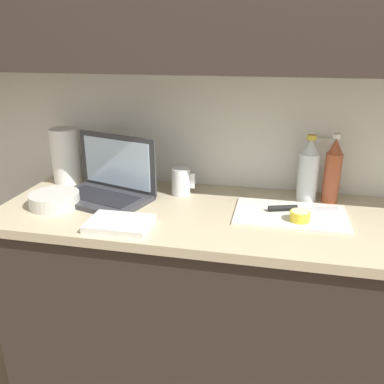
{
  "coord_description": "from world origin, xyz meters",
  "views": [
    {
      "loc": [
        0.01,
        -1.41,
        1.53
      ],
      "look_at": [
        -0.3,
        -0.01,
        1.0
      ],
      "focal_mm": 38.0,
      "sensor_mm": 36.0,
      "label": 1
    }
  ],
  "objects_px": {
    "lemon_half_cut": "(300,216)",
    "measuring_cup": "(181,181)",
    "cutting_board": "(290,215)",
    "bottle_green_soda": "(333,171)",
    "bottle_oil_tall": "(308,171)",
    "paper_towel_roll": "(66,156)",
    "knife": "(291,208)",
    "laptop": "(108,184)",
    "bowl_white": "(54,200)"
  },
  "relations": [
    {
      "from": "knife",
      "to": "measuring_cup",
      "type": "relative_size",
      "value": 2.37
    },
    {
      "from": "paper_towel_roll",
      "to": "bottle_green_soda",
      "type": "bearing_deg",
      "value": -0.26
    },
    {
      "from": "laptop",
      "to": "cutting_board",
      "type": "height_order",
      "value": "laptop"
    },
    {
      "from": "cutting_board",
      "to": "lemon_half_cut",
      "type": "height_order",
      "value": "lemon_half_cut"
    },
    {
      "from": "laptop",
      "to": "cutting_board",
      "type": "bearing_deg",
      "value": 14.66
    },
    {
      "from": "cutting_board",
      "to": "knife",
      "type": "bearing_deg",
      "value": 84.24
    },
    {
      "from": "measuring_cup",
      "to": "paper_towel_roll",
      "type": "relative_size",
      "value": 0.46
    },
    {
      "from": "bowl_white",
      "to": "bottle_oil_tall",
      "type": "bearing_deg",
      "value": 16.13
    },
    {
      "from": "cutting_board",
      "to": "bottle_oil_tall",
      "type": "distance_m",
      "value": 0.22
    },
    {
      "from": "bowl_white",
      "to": "cutting_board",
      "type": "bearing_deg",
      "value": 6.29
    },
    {
      "from": "lemon_half_cut",
      "to": "cutting_board",
      "type": "bearing_deg",
      "value": 118.13
    },
    {
      "from": "lemon_half_cut",
      "to": "measuring_cup",
      "type": "distance_m",
      "value": 0.52
    },
    {
      "from": "measuring_cup",
      "to": "paper_towel_roll",
      "type": "distance_m",
      "value": 0.56
    },
    {
      "from": "bottle_oil_tall",
      "to": "bowl_white",
      "type": "height_order",
      "value": "bottle_oil_tall"
    },
    {
      "from": "laptop",
      "to": "bottle_green_soda",
      "type": "distance_m",
      "value": 0.91
    },
    {
      "from": "cutting_board",
      "to": "bowl_white",
      "type": "xyz_separation_m",
      "value": [
        -0.91,
        -0.1,
        0.02
      ]
    },
    {
      "from": "lemon_half_cut",
      "to": "measuring_cup",
      "type": "bearing_deg",
      "value": 158.15
    },
    {
      "from": "bottle_green_soda",
      "to": "bottle_oil_tall",
      "type": "distance_m",
      "value": 0.09
    },
    {
      "from": "bottle_green_soda",
      "to": "bottle_oil_tall",
      "type": "height_order",
      "value": "bottle_green_soda"
    },
    {
      "from": "bottle_green_soda",
      "to": "paper_towel_roll",
      "type": "xyz_separation_m",
      "value": [
        -1.16,
        0.01,
        -0.0
      ]
    },
    {
      "from": "bottle_green_soda",
      "to": "laptop",
      "type": "bearing_deg",
      "value": -170.56
    },
    {
      "from": "measuring_cup",
      "to": "bowl_white",
      "type": "distance_m",
      "value": 0.51
    },
    {
      "from": "cutting_board",
      "to": "bottle_green_soda",
      "type": "bearing_deg",
      "value": 49.42
    },
    {
      "from": "laptop",
      "to": "paper_towel_roll",
      "type": "relative_size",
      "value": 1.75
    },
    {
      "from": "knife",
      "to": "paper_towel_roll",
      "type": "xyz_separation_m",
      "value": [
        -1.0,
        0.15,
        0.11
      ]
    },
    {
      "from": "laptop",
      "to": "paper_towel_roll",
      "type": "height_order",
      "value": "laptop"
    },
    {
      "from": "bottle_oil_tall",
      "to": "paper_towel_roll",
      "type": "xyz_separation_m",
      "value": [
        -1.06,
        0.01,
        0.0
      ]
    },
    {
      "from": "bottle_oil_tall",
      "to": "measuring_cup",
      "type": "bearing_deg",
      "value": -175.15
    },
    {
      "from": "cutting_board",
      "to": "bottle_oil_tall",
      "type": "relative_size",
      "value": 1.53
    },
    {
      "from": "cutting_board",
      "to": "bottle_oil_tall",
      "type": "xyz_separation_m",
      "value": [
        0.06,
        0.18,
        0.12
      ]
    },
    {
      "from": "laptop",
      "to": "measuring_cup",
      "type": "distance_m",
      "value": 0.3
    },
    {
      "from": "lemon_half_cut",
      "to": "bottle_oil_tall",
      "type": "bearing_deg",
      "value": 82.45
    },
    {
      "from": "paper_towel_roll",
      "to": "lemon_half_cut",
      "type": "bearing_deg",
      "value": -13.23
    },
    {
      "from": "lemon_half_cut",
      "to": "paper_towel_roll",
      "type": "bearing_deg",
      "value": 166.77
    },
    {
      "from": "laptop",
      "to": "lemon_half_cut",
      "type": "distance_m",
      "value": 0.77
    },
    {
      "from": "bottle_oil_tall",
      "to": "paper_towel_roll",
      "type": "relative_size",
      "value": 1.09
    },
    {
      "from": "laptop",
      "to": "bottle_green_soda",
      "type": "bearing_deg",
      "value": 26.58
    },
    {
      "from": "cutting_board",
      "to": "paper_towel_roll",
      "type": "distance_m",
      "value": 1.03
    },
    {
      "from": "bottle_green_soda",
      "to": "bowl_white",
      "type": "height_order",
      "value": "bottle_green_soda"
    },
    {
      "from": "laptop",
      "to": "measuring_cup",
      "type": "height_order",
      "value": "laptop"
    },
    {
      "from": "measuring_cup",
      "to": "paper_towel_roll",
      "type": "xyz_separation_m",
      "value": [
        -0.55,
        0.05,
        0.07
      ]
    },
    {
      "from": "knife",
      "to": "bottle_oil_tall",
      "type": "distance_m",
      "value": 0.19
    },
    {
      "from": "lemon_half_cut",
      "to": "bottle_oil_tall",
      "type": "xyz_separation_m",
      "value": [
        0.03,
        0.24,
        0.1
      ]
    },
    {
      "from": "cutting_board",
      "to": "knife",
      "type": "distance_m",
      "value": 0.03
    },
    {
      "from": "paper_towel_roll",
      "to": "laptop",
      "type": "bearing_deg",
      "value": -30.16
    },
    {
      "from": "lemon_half_cut",
      "to": "laptop",
      "type": "bearing_deg",
      "value": 173.38
    },
    {
      "from": "knife",
      "to": "paper_towel_roll",
      "type": "height_order",
      "value": "paper_towel_roll"
    },
    {
      "from": "knife",
      "to": "measuring_cup",
      "type": "distance_m",
      "value": 0.47
    },
    {
      "from": "knife",
      "to": "measuring_cup",
      "type": "xyz_separation_m",
      "value": [
        -0.46,
        0.1,
        0.04
      ]
    },
    {
      "from": "knife",
      "to": "bottle_green_soda",
      "type": "xyz_separation_m",
      "value": [
        0.15,
        0.15,
        0.11
      ]
    }
  ]
}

